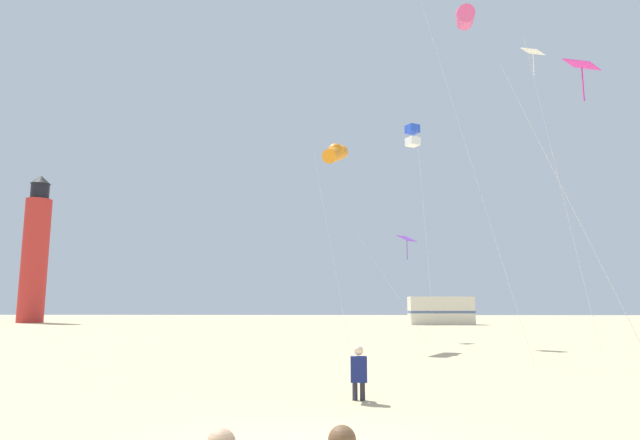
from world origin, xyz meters
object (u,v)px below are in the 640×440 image
(kite_flyer_standing, at_px, (359,372))
(lighthouse_distant, at_px, (35,253))
(kite_box_blue, at_px, (413,136))
(kite_tube_rainbow, at_px, (465,17))
(kite_diamond_magenta, at_px, (581,76))
(kite_tube_orange, at_px, (335,153))
(kite_diamond_violet, at_px, (406,242))
(rv_van_cream, at_px, (441,311))
(kite_diamond_white, at_px, (535,65))

(kite_flyer_standing, relative_size, lighthouse_distant, 0.07)
(kite_flyer_standing, xyz_separation_m, kite_box_blue, (3.54, 16.85, 10.38))
(kite_tube_rainbow, xyz_separation_m, kite_diamond_magenta, (2.32, -4.69, -4.61))
(kite_diamond_magenta, bearing_deg, kite_tube_orange, 128.19)
(kite_diamond_violet, height_order, kite_tube_rainbow, kite_tube_rainbow)
(kite_flyer_standing, height_order, lighthouse_distant, lighthouse_distant)
(kite_flyer_standing, distance_m, kite_tube_rainbow, 16.65)
(kite_box_blue, distance_m, lighthouse_distant, 50.30)
(kite_box_blue, xyz_separation_m, lighthouse_distant, (-38.61, 32.08, -3.15))
(kite_tube_rainbow, height_order, rv_van_cream, kite_tube_rainbow)
(kite_tube_orange, bearing_deg, kite_box_blue, 31.50)
(kite_box_blue, xyz_separation_m, kite_tube_orange, (-4.14, -2.54, -1.63))
(kite_diamond_magenta, distance_m, lighthouse_distant, 61.23)
(kite_flyer_standing, xyz_separation_m, rv_van_cream, (9.73, 44.87, 0.78))
(kite_diamond_white, bearing_deg, rv_van_cream, 88.43)
(kite_box_blue, bearing_deg, kite_diamond_violet, 94.24)
(kite_diamond_violet, bearing_deg, kite_flyer_standing, -99.84)
(kite_box_blue, distance_m, kite_diamond_white, 6.94)
(kite_diamond_magenta, height_order, rv_van_cream, kite_diamond_magenta)
(kite_diamond_magenta, bearing_deg, kite_tube_rainbow, 116.32)
(kite_flyer_standing, distance_m, kite_box_blue, 20.11)
(lighthouse_distant, bearing_deg, kite_diamond_violet, -37.59)
(kite_flyer_standing, height_order, kite_diamond_magenta, kite_diamond_magenta)
(kite_tube_orange, bearing_deg, lighthouse_distant, 134.88)
(kite_diamond_magenta, bearing_deg, lighthouse_distant, 133.52)
(kite_diamond_magenta, xyz_separation_m, rv_van_cream, (2.63, 40.32, -7.61))
(kite_box_blue, height_order, kite_diamond_white, kite_diamond_white)
(kite_flyer_standing, xyz_separation_m, kite_diamond_violet, (3.36, 19.36, 4.91))
(kite_diamond_magenta, bearing_deg, kite_box_blue, 106.09)
(kite_box_blue, distance_m, kite_tube_orange, 5.12)
(kite_diamond_violet, height_order, rv_van_cream, kite_diamond_violet)
(kite_tube_rainbow, height_order, kite_box_blue, kite_tube_rainbow)
(kite_diamond_white, xyz_separation_m, lighthouse_distant, (-43.91, 36.00, -5.30))
(kite_tube_rainbow, bearing_deg, rv_van_cream, 82.08)
(kite_diamond_magenta, height_order, kite_diamond_white, kite_diamond_white)
(kite_diamond_magenta, relative_size, rv_van_cream, 1.47)
(kite_diamond_violet, bearing_deg, kite_diamond_white, -49.47)
(kite_flyer_standing, height_order, kite_diamond_white, kite_diamond_white)
(kite_flyer_standing, relative_size, rv_van_cream, 0.18)
(kite_flyer_standing, bearing_deg, lighthouse_distant, -53.45)
(rv_van_cream, bearing_deg, lighthouse_distant, 172.67)
(kite_diamond_magenta, distance_m, rv_van_cream, 41.12)
(kite_diamond_magenta, bearing_deg, kite_flyer_standing, -147.34)
(kite_box_blue, height_order, lighthouse_distant, lighthouse_distant)
(kite_diamond_white, xyz_separation_m, rv_van_cream, (0.88, 31.94, -11.75))
(kite_tube_orange, distance_m, rv_van_cream, 33.22)
(kite_diamond_violet, distance_m, kite_tube_rainbow, 13.03)
(kite_box_blue, height_order, kite_tube_orange, kite_box_blue)
(kite_diamond_white, bearing_deg, kite_tube_orange, 171.65)
(kite_tube_rainbow, bearing_deg, kite_diamond_violet, 97.96)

